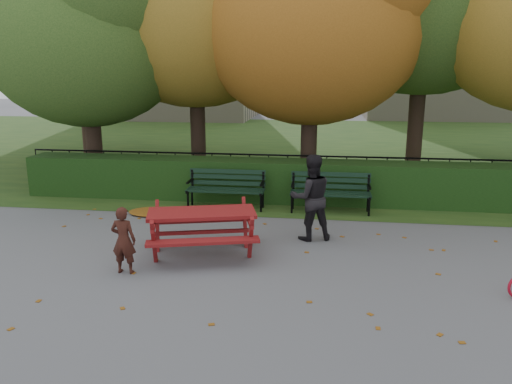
# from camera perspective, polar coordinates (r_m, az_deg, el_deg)

# --- Properties ---
(ground) EXTENTS (90.00, 90.00, 0.00)m
(ground) POSITION_cam_1_polar(r_m,az_deg,el_deg) (8.07, 0.57, -9.10)
(ground) COLOR slate
(ground) RESTS_ON ground
(grass_strip) EXTENTS (90.00, 90.00, 0.00)m
(grass_strip) POSITION_cam_1_polar(r_m,az_deg,el_deg) (21.63, 5.41, 5.38)
(grass_strip) COLOR #1F3D15
(grass_strip) RESTS_ON ground
(building_left) EXTENTS (10.00, 7.00, 15.00)m
(building_left) POSITION_cam_1_polar(r_m,az_deg,el_deg) (35.10, -9.13, 20.74)
(building_left) COLOR tan
(building_left) RESTS_ON ground
(building_right) EXTENTS (9.00, 6.00, 12.00)m
(building_right) POSITION_cam_1_polar(r_m,az_deg,el_deg) (36.18, 20.18, 17.50)
(building_right) COLOR tan
(building_right) RESTS_ON ground
(hedge) EXTENTS (13.00, 0.90, 1.00)m
(hedge) POSITION_cam_1_polar(r_m,az_deg,el_deg) (12.20, 3.32, 1.27)
(hedge) COLOR black
(hedge) RESTS_ON ground
(iron_fence) EXTENTS (14.00, 0.04, 1.02)m
(iron_fence) POSITION_cam_1_polar(r_m,az_deg,el_deg) (12.98, 3.62, 2.18)
(iron_fence) COLOR black
(iron_fence) RESTS_ON ground
(tree_a) EXTENTS (5.88, 5.60, 7.48)m
(tree_a) POSITION_cam_1_polar(r_m,az_deg,el_deg) (14.40, -18.28, 18.62)
(tree_a) COLOR black
(tree_a) RESTS_ON ground
(tree_c) EXTENTS (6.30, 6.00, 8.00)m
(tree_c) POSITION_cam_1_polar(r_m,az_deg,el_deg) (13.44, 7.94, 20.86)
(tree_c) COLOR black
(tree_c) RESTS_ON ground
(bench_left) EXTENTS (1.80, 0.57, 0.88)m
(bench_left) POSITION_cam_1_polar(r_m,az_deg,el_deg) (11.60, -3.42, 0.71)
(bench_left) COLOR black
(bench_left) RESTS_ON ground
(bench_right) EXTENTS (1.80, 0.57, 0.88)m
(bench_right) POSITION_cam_1_polar(r_m,az_deg,el_deg) (11.38, 8.51, 0.32)
(bench_right) COLOR black
(bench_right) RESTS_ON ground
(picnic_table) EXTENTS (2.15, 1.91, 0.89)m
(picnic_table) POSITION_cam_1_polar(r_m,az_deg,el_deg) (8.65, -6.20, -3.30)
(picnic_table) COLOR maroon
(picnic_table) RESTS_ON ground
(leaf_pile) EXTENTS (1.21, 0.89, 0.08)m
(leaf_pile) POSITION_cam_1_polar(r_m,az_deg,el_deg) (11.44, -11.58, -2.23)
(leaf_pile) COLOR #6B340F
(leaf_pile) RESTS_ON ground
(leaf_scatter) EXTENTS (9.00, 5.70, 0.01)m
(leaf_scatter) POSITION_cam_1_polar(r_m,az_deg,el_deg) (8.34, 0.84, -8.27)
(leaf_scatter) COLOR #6B340F
(leaf_scatter) RESTS_ON ground
(child) EXTENTS (0.40, 0.27, 1.09)m
(child) POSITION_cam_1_polar(r_m,az_deg,el_deg) (8.12, -14.90, -5.34)
(child) COLOR #381812
(child) RESTS_ON ground
(adult) EXTENTS (0.94, 0.83, 1.63)m
(adult) POSITION_cam_1_polar(r_m,az_deg,el_deg) (9.39, 6.30, -0.63)
(adult) COLOR black
(adult) RESTS_ON ground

